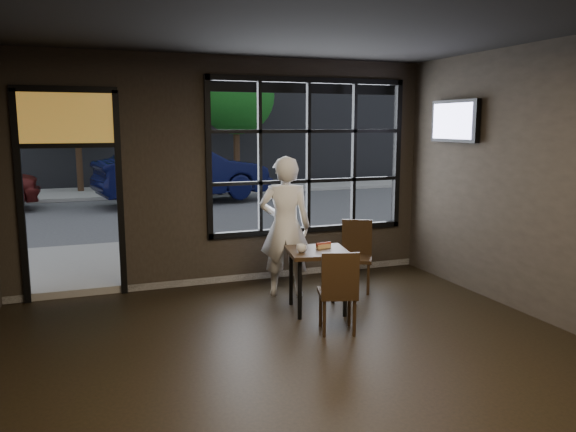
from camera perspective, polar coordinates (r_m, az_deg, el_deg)
name	(u,v)px	position (r m, az deg, el deg)	size (l,w,h in m)	color
floor	(332,387)	(5.16, 4.49, -16.89)	(6.00, 7.00, 0.02)	black
ceiling	(337,3)	(4.73, 5.02, 20.78)	(6.00, 7.00, 0.02)	black
window_frame	(308,156)	(8.34, 2.08, 6.08)	(3.06, 0.12, 2.28)	black
stained_transom	(66,118)	(7.70, -21.58, 9.28)	(1.20, 0.06, 0.70)	orange
street_asphalt	(124,172)	(28.36, -16.28, 4.29)	(60.00, 41.00, 0.04)	#545456
building_across	(118,6)	(27.77, -16.87, 19.77)	(28.00, 12.00, 15.00)	#5B5956
cafe_table	(317,280)	(6.91, 3.00, -6.53)	(0.71, 0.71, 0.77)	black
chair_near	(337,291)	(6.22, 5.04, -7.55)	(0.40, 0.40, 0.93)	black
chair_window	(356,257)	(7.74, 6.94, -4.12)	(0.42, 0.42, 0.96)	black
man	(285,227)	(7.41, -0.29, -1.09)	(0.68, 0.45, 1.86)	silver
hotdog	(323,246)	(6.92, 3.62, -3.02)	(0.20, 0.08, 0.06)	tan
cup	(301,248)	(6.68, 1.38, -3.30)	(0.12, 0.12, 0.10)	silver
tv	(455,121)	(8.20, 16.59, 9.23)	(0.11, 0.99, 0.58)	black
navy_car	(184,172)	(16.46, -10.54, 4.40)	(1.71, 4.91, 1.62)	black
tree_left	(76,105)	(19.65, -20.75, 10.50)	(2.40, 2.40, 4.10)	#332114
tree_right	(236,96)	(20.14, -5.31, 12.05)	(2.70, 2.70, 4.61)	#332114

